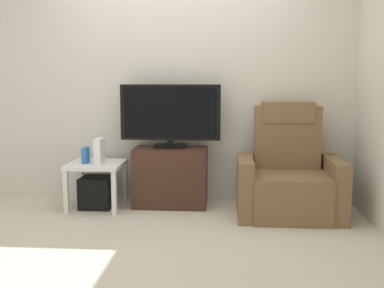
{
  "coord_description": "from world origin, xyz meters",
  "views": [
    {
      "loc": [
        0.53,
        -3.73,
        1.31
      ],
      "look_at": [
        0.21,
        0.5,
        0.7
      ],
      "focal_mm": 42.91,
      "sensor_mm": 36.0,
      "label": 1
    }
  ],
  "objects_px": {
    "television": "(170,114)",
    "book_upright": "(86,155)",
    "tv_stand": "(171,177)",
    "side_table": "(96,170)",
    "subwoofer_box": "(97,192)",
    "recliner_armchair": "(289,177)",
    "game_console": "(99,151)"
  },
  "relations": [
    {
      "from": "television",
      "to": "game_console",
      "type": "relative_size",
      "value": 4.11
    },
    {
      "from": "tv_stand",
      "to": "book_upright",
      "type": "relative_size",
      "value": 4.64
    },
    {
      "from": "tv_stand",
      "to": "recliner_armchair",
      "type": "xyz_separation_m",
      "value": [
        1.17,
        -0.22,
        0.07
      ]
    },
    {
      "from": "tv_stand",
      "to": "game_console",
      "type": "xyz_separation_m",
      "value": [
        -0.71,
        -0.11,
        0.28
      ]
    },
    {
      "from": "tv_stand",
      "to": "book_upright",
      "type": "bearing_deg",
      "value": -170.65
    },
    {
      "from": "television",
      "to": "book_upright",
      "type": "height_order",
      "value": "television"
    },
    {
      "from": "tv_stand",
      "to": "side_table",
      "type": "bearing_deg",
      "value": -170.92
    },
    {
      "from": "side_table",
      "to": "subwoofer_box",
      "type": "relative_size",
      "value": 1.71
    },
    {
      "from": "book_upright",
      "to": "television",
      "type": "bearing_deg",
      "value": 10.58
    },
    {
      "from": "tv_stand",
      "to": "game_console",
      "type": "height_order",
      "value": "game_console"
    },
    {
      "from": "television",
      "to": "side_table",
      "type": "relative_size",
      "value": 1.89
    },
    {
      "from": "tv_stand",
      "to": "book_upright",
      "type": "height_order",
      "value": "book_upright"
    },
    {
      "from": "tv_stand",
      "to": "television",
      "type": "relative_size",
      "value": 0.73
    },
    {
      "from": "subwoofer_box",
      "to": "tv_stand",
      "type": "bearing_deg",
      "value": 9.08
    },
    {
      "from": "subwoofer_box",
      "to": "game_console",
      "type": "relative_size",
      "value": 1.27
    },
    {
      "from": "tv_stand",
      "to": "side_table",
      "type": "xyz_separation_m",
      "value": [
        -0.74,
        -0.12,
        0.08
      ]
    },
    {
      "from": "television",
      "to": "book_upright",
      "type": "xyz_separation_m",
      "value": [
        -0.84,
        -0.16,
        -0.4
      ]
    },
    {
      "from": "subwoofer_box",
      "to": "television",
      "type": "bearing_deg",
      "value": 10.48
    },
    {
      "from": "side_table",
      "to": "book_upright",
      "type": "height_order",
      "value": "book_upright"
    },
    {
      "from": "tv_stand",
      "to": "recliner_armchair",
      "type": "distance_m",
      "value": 1.19
    },
    {
      "from": "tv_stand",
      "to": "recliner_armchair",
      "type": "height_order",
      "value": "recliner_armchair"
    },
    {
      "from": "recliner_armchair",
      "to": "book_upright",
      "type": "height_order",
      "value": "recliner_armchair"
    },
    {
      "from": "side_table",
      "to": "subwoofer_box",
      "type": "xyz_separation_m",
      "value": [
        0.0,
        0.0,
        -0.23
      ]
    },
    {
      "from": "television",
      "to": "recliner_armchair",
      "type": "relative_size",
      "value": 0.94
    },
    {
      "from": "television",
      "to": "game_console",
      "type": "bearing_deg",
      "value": -169.79
    },
    {
      "from": "subwoofer_box",
      "to": "game_console",
      "type": "distance_m",
      "value": 0.43
    },
    {
      "from": "recliner_armchair",
      "to": "book_upright",
      "type": "relative_size",
      "value": 6.75
    },
    {
      "from": "side_table",
      "to": "television",
      "type": "bearing_deg",
      "value": 10.48
    },
    {
      "from": "game_console",
      "to": "side_table",
      "type": "bearing_deg",
      "value": -164.05
    },
    {
      "from": "television",
      "to": "subwoofer_box",
      "type": "height_order",
      "value": "television"
    },
    {
      "from": "television",
      "to": "recliner_armchair",
      "type": "distance_m",
      "value": 1.33
    },
    {
      "from": "tv_stand",
      "to": "television",
      "type": "xyz_separation_m",
      "value": [
        -0.0,
        0.02,
        0.64
      ]
    }
  ]
}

